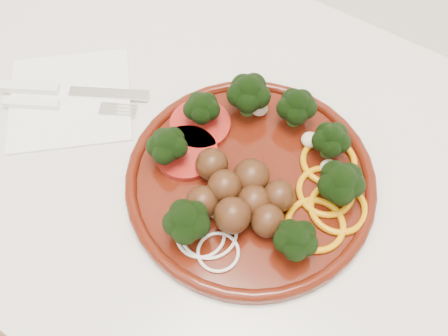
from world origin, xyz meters
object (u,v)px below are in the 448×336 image
Objects in this scene: plate at (253,173)px; fork at (47,105)px; napkin at (70,99)px; knife at (54,89)px.

plate is 0.28m from fork.
fork is at bearing -168.83° from plate.
napkin is at bearing 33.31° from fork.
plate reaches higher than knife.
napkin is (-0.26, -0.03, -0.02)m from plate.
knife is at bearing -173.80° from plate.
knife is 1.13× the size of fork.
knife is (-0.28, -0.03, -0.01)m from plate.
napkin is 0.03m from fork.
plate is 1.86× the size of fork.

